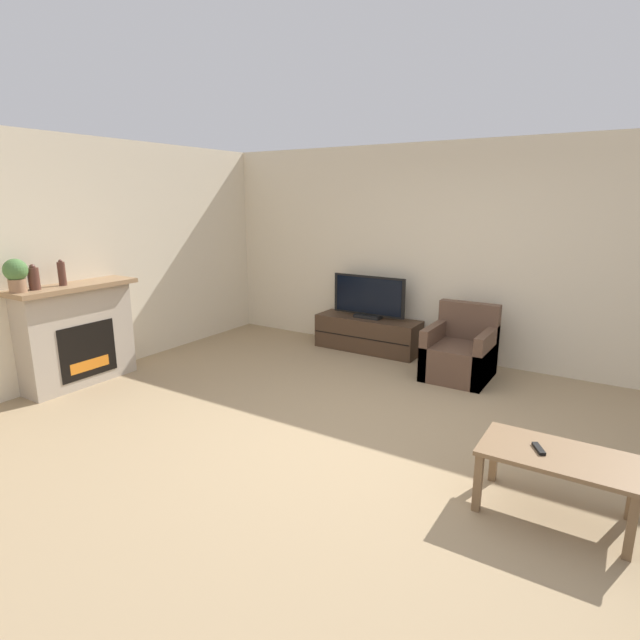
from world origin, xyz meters
TOP-DOWN VIEW (x-y plane):
  - ground_plane at (0.00, 0.00)m, footprint 24.00×24.00m
  - wall_back at (0.00, 2.63)m, footprint 12.00×0.06m
  - wall_left at (-3.51, 0.00)m, footprint 0.06×12.00m
  - fireplace at (-3.31, -0.50)m, footprint 0.47×1.31m
  - mantel_vase_left at (-3.29, -0.89)m, footprint 0.11×0.11m
  - mantel_vase_centre_left at (-3.29, -0.59)m, footprint 0.08×0.08m
  - potted_plant at (-3.29, -1.05)m, footprint 0.22×0.22m
  - tv_stand at (-1.16, 2.33)m, footprint 1.43×0.46m
  - tv at (-1.16, 2.33)m, footprint 1.04×0.18m
  - armchair at (0.22, 1.97)m, footprint 0.70×0.76m
  - coffee_table at (1.53, -0.29)m, footprint 0.95×0.52m
  - remote at (1.42, -0.30)m, footprint 0.11×0.15m

SIDE VIEW (x-z plane):
  - ground_plane at x=0.00m, z-range 0.00..0.00m
  - tv_stand at x=-1.16m, z-range 0.00..0.45m
  - armchair at x=0.22m, z-range -0.14..0.69m
  - coffee_table at x=1.53m, z-range 0.16..0.60m
  - remote at x=1.42m, z-range 0.44..0.46m
  - fireplace at x=-3.31m, z-range 0.01..1.14m
  - tv at x=-1.16m, z-range 0.44..1.01m
  - mantel_vase_left at x=-3.29m, z-range 1.12..1.38m
  - mantel_vase_centre_left at x=-3.29m, z-range 1.12..1.40m
  - potted_plant at x=-3.29m, z-range 1.15..1.48m
  - wall_back at x=0.00m, z-range 0.00..2.70m
  - wall_left at x=-3.51m, z-range 0.00..2.70m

